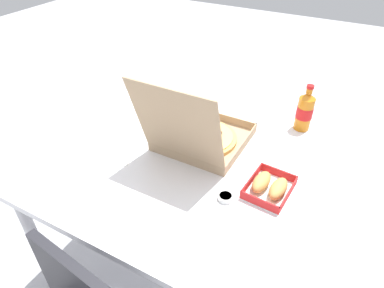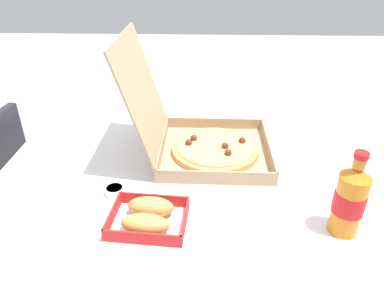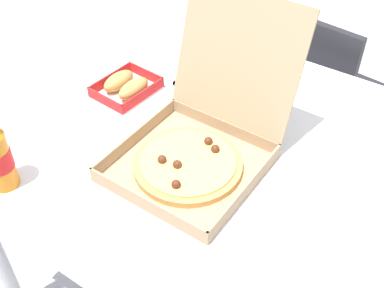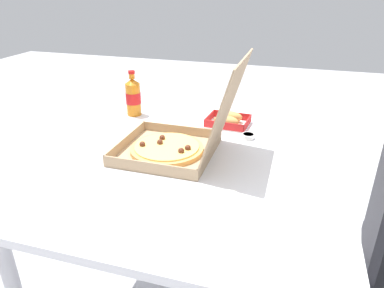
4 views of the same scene
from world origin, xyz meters
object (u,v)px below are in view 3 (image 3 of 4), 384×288
Objects in this scene: bread_side_box at (126,86)px; paper_menu at (337,159)px; dipping_sauce_cup at (180,85)px; pizza_box_open at (198,143)px; chair at (318,89)px.

bread_side_box is 0.68m from paper_menu.
bread_side_box is at bearing -137.76° from dipping_sauce_cup.
paper_menu is (0.31, 0.21, -0.05)m from pizza_box_open.
chair is 0.73m from dipping_sauce_cup.
bread_side_box is 0.96× the size of paper_menu.
pizza_box_open reaches higher than chair.
chair is at bearing 66.90° from dipping_sauce_cup.
pizza_box_open reaches higher than paper_menu.
pizza_box_open is (-0.03, -0.86, 0.32)m from chair.
pizza_box_open reaches higher than dipping_sauce_cup.
chair reaches higher than dipping_sauce_cup.
chair is 14.82× the size of dipping_sauce_cup.
pizza_box_open is 0.34m from dipping_sauce_cup.
bread_side_box is 0.17m from dipping_sauce_cup.
paper_menu is 3.75× the size of dipping_sauce_cup.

